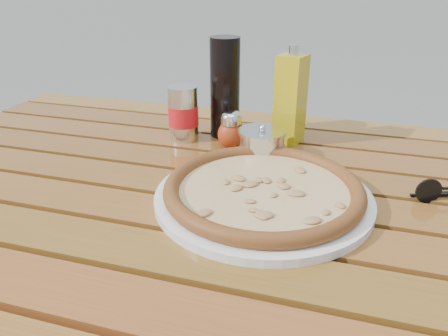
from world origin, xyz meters
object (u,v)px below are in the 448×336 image
(plate, at_px, (263,197))
(dark_bottle, at_px, (225,88))
(pepper_shaker, at_px, (230,131))
(sunglasses, at_px, (446,191))
(soda_can, at_px, (183,114))
(table, at_px, (221,224))
(parmesan_tin, at_px, (262,144))
(pizza, at_px, (263,189))
(oregano_shaker, at_px, (232,130))
(olive_oil_cruet, at_px, (290,99))

(plate, xyz_separation_m, dark_bottle, (-0.15, 0.28, 0.10))
(pepper_shaker, bearing_deg, sunglasses, -15.74)
(dark_bottle, distance_m, soda_can, 0.11)
(soda_can, bearing_deg, plate, -45.06)
(dark_bottle, bearing_deg, table, -74.93)
(sunglasses, bearing_deg, soda_can, 145.33)
(table, xyz_separation_m, sunglasses, (0.37, 0.07, 0.09))
(soda_can, height_order, parmesan_tin, soda_can)
(plate, xyz_separation_m, pizza, (0.00, 0.00, 0.02))
(oregano_shaker, distance_m, soda_can, 0.12)
(oregano_shaker, xyz_separation_m, sunglasses, (0.41, -0.12, -0.02))
(oregano_shaker, distance_m, olive_oil_cruet, 0.14)
(pizza, distance_m, parmesan_tin, 0.18)
(olive_oil_cruet, bearing_deg, soda_can, -167.19)
(table, height_order, sunglasses, sunglasses)
(oregano_shaker, bearing_deg, parmesan_tin, -28.97)
(soda_can, bearing_deg, pizza, -45.06)
(dark_bottle, xyz_separation_m, sunglasses, (0.44, -0.19, -0.09))
(pepper_shaker, height_order, parmesan_tin, pepper_shaker)
(pizza, xyz_separation_m, olive_oil_cruet, (-0.00, 0.28, 0.07))
(dark_bottle, bearing_deg, pepper_shaker, -65.22)
(oregano_shaker, height_order, dark_bottle, dark_bottle)
(pizza, distance_m, soda_can, 0.33)
(olive_oil_cruet, height_order, sunglasses, olive_oil_cruet)
(pizza, height_order, oregano_shaker, oregano_shaker)
(pizza, relative_size, soda_can, 3.39)
(table, distance_m, oregano_shaker, 0.23)
(dark_bottle, relative_size, soda_can, 1.83)
(plate, height_order, pizza, pizza)
(pizza, distance_m, oregano_shaker, 0.24)
(table, distance_m, soda_can, 0.29)
(pepper_shaker, height_order, olive_oil_cruet, olive_oil_cruet)
(pizza, relative_size, oregano_shaker, 4.97)
(parmesan_tin, xyz_separation_m, sunglasses, (0.33, -0.08, -0.01))
(table, relative_size, olive_oil_cruet, 6.67)
(pizza, xyz_separation_m, sunglasses, (0.29, 0.09, -0.01))
(table, distance_m, parmesan_tin, 0.19)
(pizza, distance_m, dark_bottle, 0.33)
(pepper_shaker, xyz_separation_m, sunglasses, (0.41, -0.11, -0.02))
(plate, bearing_deg, sunglasses, 17.91)
(oregano_shaker, relative_size, soda_can, 0.68)
(table, bearing_deg, pizza, -16.68)
(pizza, relative_size, dark_bottle, 1.85)
(pepper_shaker, distance_m, olive_oil_cruet, 0.15)
(dark_bottle, bearing_deg, olive_oil_cruet, 0.45)
(olive_oil_cruet, relative_size, sunglasses, 1.94)
(table, bearing_deg, soda_can, 125.91)
(olive_oil_cruet, bearing_deg, dark_bottle, -179.55)
(plate, bearing_deg, table, 163.32)
(plate, bearing_deg, parmesan_tin, 103.36)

